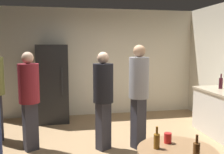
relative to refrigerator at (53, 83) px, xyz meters
The scene contains 9 objects.
wall_back 1.22m from the refrigerator, 22.33° to the left, with size 5.32×0.06×2.70m, color silver.
refrigerator is the anchor object (origin of this frame).
wine_bottle_on_counter 3.67m from the refrigerator, 22.07° to the right, with size 0.08×0.08×0.31m.
beer_bottle_amber 3.80m from the refrigerator, 71.93° to the right, with size 0.06×0.06×0.23m.
beer_bottle_brown 4.16m from the refrigerator, 69.55° to the right, with size 0.06×0.06×0.23m.
plastic_cup_red 3.75m from the refrigerator, 68.92° to the right, with size 0.08×0.08×0.11m, color red.
person_in_black_shirt 2.04m from the refrigerator, 63.74° to the right, with size 0.47×0.47×1.67m.
person_in_gray_shirt 2.41m from the refrigerator, 50.91° to the right, with size 0.45×0.45×1.79m.
person_in_maroon_shirt 1.66m from the refrigerator, 101.08° to the right, with size 0.46×0.46×1.68m.
Camera 1 is at (-0.77, -3.70, 1.77)m, focal length 39.86 mm.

